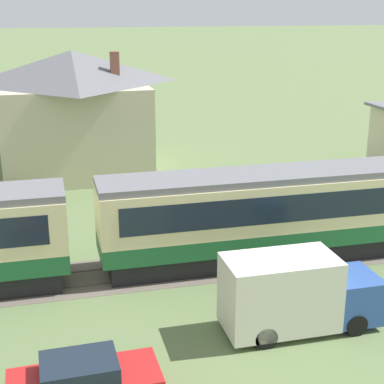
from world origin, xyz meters
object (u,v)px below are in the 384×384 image
Objects in this scene: delivery_truck_blue at (295,294)px; passenger_train at (302,209)px; station_house_grey_roof at (74,110)px; parked_car_red at (84,382)px.

passenger_train is at bearing 64.02° from delivery_truck_blue.
delivery_truck_blue is at bearing -75.45° from station_house_grey_roof.
parked_car_red is 7.96m from delivery_truck_blue.
delivery_truck_blue is (-2.90, -5.96, -0.91)m from passenger_train.
passenger_train reaches higher than delivery_truck_blue.
parked_car_red is (-1.47, -25.85, -3.60)m from station_house_grey_roof.
passenger_train is 9.98× the size of delivery_truck_blue.
delivery_truck_blue is (7.59, 2.27, 0.74)m from parked_car_red.
station_house_grey_roof is 1.81× the size of delivery_truck_blue.
passenger_train is 12.69× the size of parked_car_red.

